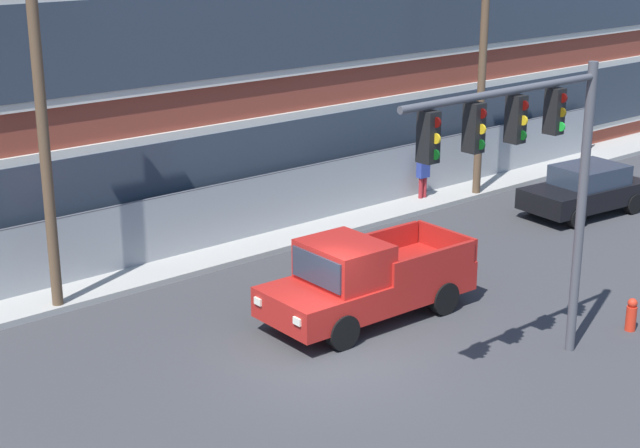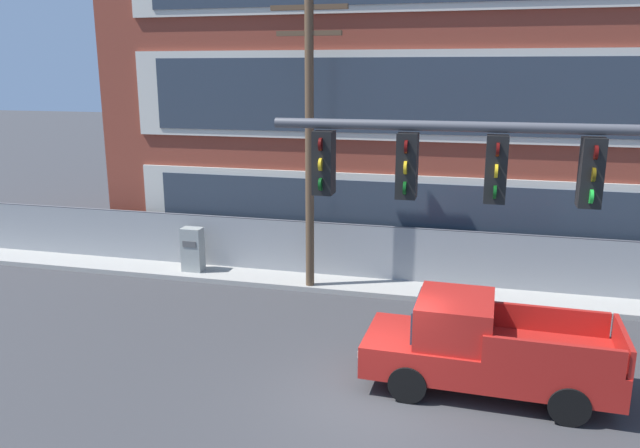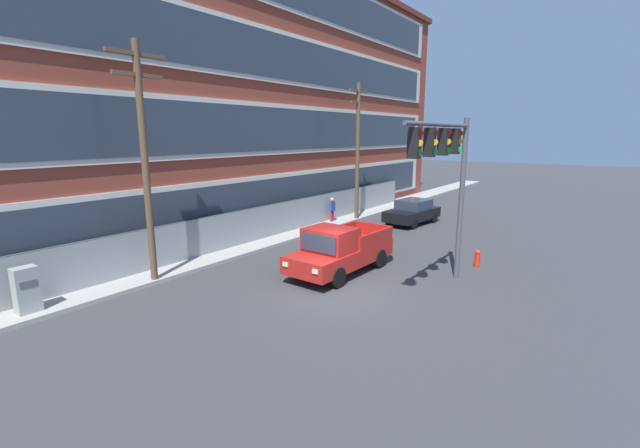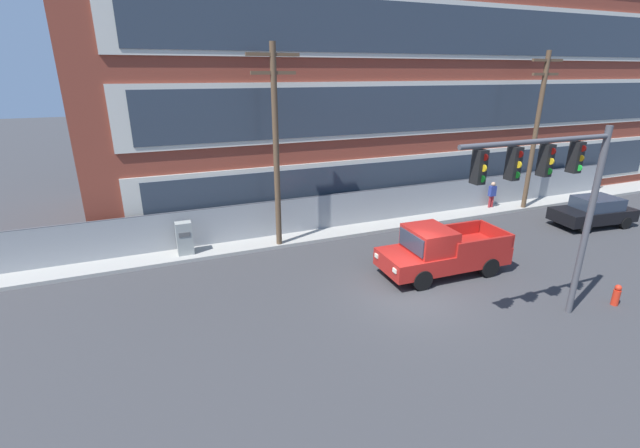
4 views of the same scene
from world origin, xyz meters
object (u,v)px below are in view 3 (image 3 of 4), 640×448
object	(u,v)px
utility_pole_near_corner	(144,156)
pedestrian_near_cabinet	(332,209)
fire_hydrant	(477,259)
pickup_truck_red	(339,251)
sedan_black	(413,212)
electrical_cabinet	(27,292)
utility_pole_midblock	(358,147)
traffic_signal_mast	(447,163)

from	to	relation	value
utility_pole_near_corner	pedestrian_near_cabinet	size ratio (longest dim) A/B	5.27
fire_hydrant	pickup_truck_red	bearing A→B (deg)	133.31
sedan_black	pedestrian_near_cabinet	bearing A→B (deg)	124.96
electrical_cabinet	pickup_truck_red	bearing A→B (deg)	-30.80
electrical_cabinet	pedestrian_near_cabinet	xyz separation A→B (m)	(17.46, 0.29, 0.16)
pickup_truck_red	pedestrian_near_cabinet	size ratio (longest dim) A/B	3.15
fire_hydrant	pedestrian_near_cabinet	bearing A→B (deg)	69.05
sedan_black	pedestrian_near_cabinet	xyz separation A→B (m)	(-2.96, 4.23, 0.18)
sedan_black	electrical_cabinet	size ratio (longest dim) A/B	2.69
sedan_black	utility_pole_near_corner	size ratio (longest dim) A/B	0.49
sedan_black	utility_pole_near_corner	bearing A→B (deg)	167.83
pickup_truck_red	utility_pole_near_corner	bearing A→B (deg)	135.26
utility_pole_midblock	electrical_cabinet	world-z (taller)	utility_pole_midblock
pickup_truck_red	utility_pole_midblock	distance (m)	11.82
traffic_signal_mast	electrical_cabinet	size ratio (longest dim) A/B	3.85
pickup_truck_red	fire_hydrant	world-z (taller)	pickup_truck_red
utility_pole_midblock	electrical_cabinet	size ratio (longest dim) A/B	5.42
sedan_black	fire_hydrant	xyz separation A→B (m)	(-6.90, -6.06, -0.42)
utility_pole_near_corner	utility_pole_midblock	distance (m)	15.12
pickup_truck_red	utility_pole_near_corner	xyz separation A→B (m)	(-5.19, 5.14, 3.93)
utility_pole_midblock	pedestrian_near_cabinet	size ratio (longest dim) A/B	5.22
utility_pole_midblock	pedestrian_near_cabinet	distance (m)	4.31
utility_pole_near_corner	utility_pole_midblock	bearing A→B (deg)	-0.07
pickup_truck_red	utility_pole_midblock	world-z (taller)	utility_pole_midblock
utility_pole_midblock	electrical_cabinet	bearing A→B (deg)	178.66
traffic_signal_mast	utility_pole_near_corner	distance (m)	10.86
sedan_black	utility_pole_near_corner	distance (m)	17.13
pickup_truck_red	utility_pole_midblock	bearing A→B (deg)	27.30
traffic_signal_mast	utility_pole_midblock	size ratio (longest dim) A/B	0.71
pedestrian_near_cabinet	utility_pole_midblock	bearing A→B (deg)	-22.18
utility_pole_near_corner	electrical_cabinet	bearing A→B (deg)	174.07
traffic_signal_mast	pedestrian_near_cabinet	xyz separation A→B (m)	(7.70, 10.02, -3.70)
utility_pole_midblock	fire_hydrant	world-z (taller)	utility_pole_midblock
sedan_black	pedestrian_near_cabinet	distance (m)	5.16
utility_pole_midblock	traffic_signal_mast	bearing A→B (deg)	-135.72
utility_pole_midblock	fire_hydrant	xyz separation A→B (m)	(-5.76, -9.55, -4.43)
pickup_truck_red	utility_pole_midblock	size ratio (longest dim) A/B	0.60
utility_pole_near_corner	pedestrian_near_cabinet	world-z (taller)	utility_pole_near_corner
pickup_truck_red	fire_hydrant	size ratio (longest dim) A/B	6.83
pickup_truck_red	sedan_black	distance (m)	11.19
sedan_black	electrical_cabinet	world-z (taller)	electrical_cabinet
utility_pole_near_corner	fire_hydrant	world-z (taller)	utility_pole_near_corner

